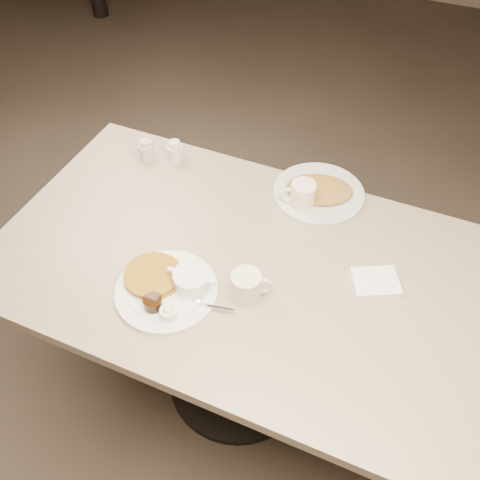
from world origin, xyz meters
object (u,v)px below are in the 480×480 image
at_px(main_plate, 169,286).
at_px(coffee_mug_near, 247,286).
at_px(creamer_right, 175,151).
at_px(hash_plate, 319,192).
at_px(coffee_mug_far, 302,196).
at_px(creamer_left, 146,151).
at_px(diner_table, 238,293).

xyz_separation_m(main_plate, coffee_mug_near, (0.21, 0.07, 0.02)).
relative_size(main_plate, creamer_right, 4.61).
xyz_separation_m(creamer_right, hash_plate, (0.54, 0.02, -0.02)).
height_order(coffee_mug_far, hash_plate, coffee_mug_far).
bearing_deg(creamer_right, hash_plate, 2.61).
xyz_separation_m(coffee_mug_far, hash_plate, (0.04, 0.08, -0.04)).
xyz_separation_m(main_plate, hash_plate, (0.27, 0.56, -0.01)).
relative_size(coffee_mug_near, creamer_left, 1.64).
xyz_separation_m(coffee_mug_near, creamer_left, (-0.58, 0.43, -0.01)).
bearing_deg(hash_plate, diner_table, -109.92).
relative_size(creamer_left, creamer_right, 1.00).
xyz_separation_m(diner_table, creamer_left, (-0.50, 0.31, 0.21)).
distance_m(diner_table, creamer_right, 0.57).
distance_m(coffee_mug_near, hash_plate, 0.49).
distance_m(main_plate, creamer_left, 0.62).
bearing_deg(hash_plate, coffee_mug_near, -96.69).
bearing_deg(creamer_right, creamer_left, -158.77).
bearing_deg(coffee_mug_far, creamer_left, 178.31).
bearing_deg(diner_table, creamer_left, 147.81).
bearing_deg(creamer_right, coffee_mug_near, -44.09).
bearing_deg(main_plate, creamer_right, 116.53).
xyz_separation_m(coffee_mug_near, hash_plate, (0.06, 0.49, -0.03)).
relative_size(diner_table, coffee_mug_near, 11.41).
xyz_separation_m(diner_table, main_plate, (-0.13, -0.18, 0.19)).
relative_size(creamer_right, hash_plate, 0.21).
relative_size(coffee_mug_near, coffee_mug_far, 1.05).
bearing_deg(diner_table, creamer_right, 138.63).
height_order(main_plate, creamer_left, creamer_left).
relative_size(coffee_mug_near, creamer_right, 1.64).
distance_m(diner_table, coffee_mug_far, 0.38).
bearing_deg(coffee_mug_near, diner_table, 125.27).
bearing_deg(hash_plate, coffee_mug_far, -113.91).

